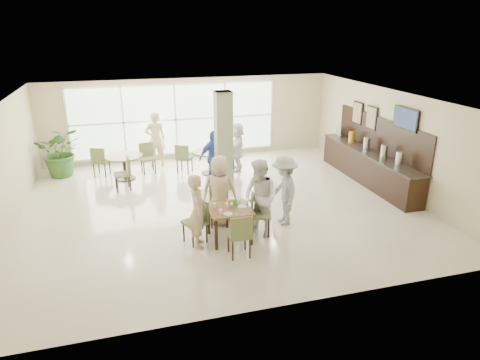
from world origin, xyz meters
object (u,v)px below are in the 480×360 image
object	(u,v)px
main_table	(229,212)
teen_standing	(284,190)
buffet_counter	(369,164)
adult_b	(237,147)
teen_left	(198,211)
teen_far	(220,191)
round_table_left	(124,161)
potted_plant	(61,152)
adult_standing	(156,139)
adult_a	(213,157)
round_table_right	(211,156)
teen_right	(260,198)

from	to	relation	value
main_table	teen_standing	xyz separation A→B (m)	(1.45, 0.45, 0.19)
buffet_counter	adult_b	bearing A→B (deg)	148.03
teen_left	teen_far	distance (m)	1.16
round_table_left	teen_standing	size ratio (longest dim) A/B	0.68
potted_plant	teen_far	xyz separation A→B (m)	(3.94, -4.74, 0.06)
round_table_left	adult_b	distance (m)	3.56
buffet_counter	adult_standing	bearing A→B (deg)	151.05
teen_standing	potted_plant	bearing A→B (deg)	-130.33
buffet_counter	potted_plant	bearing A→B (deg)	160.61
potted_plant	adult_a	size ratio (longest dim) A/B	0.97
teen_left	adult_standing	bearing A→B (deg)	8.16
round_table_right	potted_plant	distance (m)	4.65
teen_far	teen_standing	size ratio (longest dim) A/B	1.00
potted_plant	adult_standing	world-z (taller)	adult_standing
buffet_counter	teen_standing	distance (m)	4.03
teen_standing	teen_left	bearing A→B (deg)	-72.70
potted_plant	adult_standing	size ratio (longest dim) A/B	0.85
adult_b	adult_standing	world-z (taller)	adult_standing
potted_plant	teen_standing	world-z (taller)	teen_standing
buffet_counter	adult_b	size ratio (longest dim) A/B	2.99
teen_standing	adult_b	xyz separation A→B (m)	(0.01, 4.16, -0.05)
teen_standing	teen_far	bearing A→B (deg)	-101.48
teen_standing	round_table_right	bearing A→B (deg)	-164.52
adult_a	main_table	bearing A→B (deg)	-114.92
round_table_left	teen_left	xyz separation A→B (m)	(1.39, -4.79, 0.23)
main_table	round_table_left	size ratio (longest dim) A/B	0.81
teen_right	teen_standing	size ratio (longest dim) A/B	1.04
adult_a	adult_b	xyz separation A→B (m)	(1.01, 1.04, -0.02)
adult_a	buffet_counter	bearing A→B (deg)	-32.10
teen_right	adult_b	world-z (taller)	teen_right
teen_far	adult_a	world-z (taller)	teen_far
round_table_left	adult_b	xyz separation A→B (m)	(3.55, -0.08, 0.21)
potted_plant	adult_a	xyz separation A→B (m)	(4.41, -1.99, 0.03)
teen_left	teen_right	distance (m)	1.44
teen_far	adult_a	distance (m)	2.78
potted_plant	teen_right	world-z (taller)	teen_right
round_table_left	adult_b	world-z (taller)	adult_b
buffet_counter	potted_plant	xyz separation A→B (m)	(-8.91, 3.14, 0.23)
round_table_left	potted_plant	xyz separation A→B (m)	(-1.86, 0.87, 0.20)
teen_standing	main_table	bearing A→B (deg)	-69.62
teen_far	teen_standing	bearing A→B (deg)	-172.97
round_table_right	teen_standing	bearing A→B (deg)	-77.59
teen_right	adult_a	bearing A→B (deg)	160.55
round_table_left	adult_b	size ratio (longest dim) A/B	0.72
main_table	potted_plant	distance (m)	6.83
round_table_right	adult_standing	distance (m)	2.05
main_table	adult_a	size ratio (longest dim) A/B	0.57
round_table_left	potted_plant	bearing A→B (deg)	154.89
round_table_right	buffet_counter	distance (m)	4.85
round_table_left	potted_plant	size ratio (longest dim) A/B	0.73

